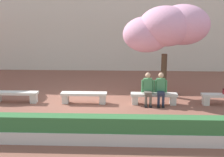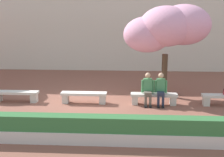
# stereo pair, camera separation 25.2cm
# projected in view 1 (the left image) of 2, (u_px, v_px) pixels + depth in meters

# --- Properties ---
(ground_plane) EXTENTS (100.00, 100.00, 0.00)m
(ground_plane) POSITION_uv_depth(u_px,v_px,m) (84.00, 103.00, 12.71)
(ground_plane) COLOR brown
(stone_bench_near_west) EXTENTS (1.86, 0.43, 0.45)m
(stone_bench_near_west) POSITION_uv_depth(u_px,v_px,m) (15.00, 95.00, 12.77)
(stone_bench_near_west) COLOR beige
(stone_bench_near_west) RESTS_ON ground
(stone_bench_center) EXTENTS (1.86, 0.43, 0.45)m
(stone_bench_center) POSITION_uv_depth(u_px,v_px,m) (84.00, 96.00, 12.65)
(stone_bench_center) COLOR beige
(stone_bench_center) RESTS_ON ground
(stone_bench_near_east) EXTENTS (1.86, 0.43, 0.45)m
(stone_bench_near_east) POSITION_uv_depth(u_px,v_px,m) (154.00, 97.00, 12.53)
(stone_bench_near_east) COLOR beige
(stone_bench_near_east) RESTS_ON ground
(person_seated_left) EXTENTS (0.51, 0.68, 1.29)m
(person_seated_left) POSITION_uv_depth(u_px,v_px,m) (148.00, 88.00, 12.41)
(person_seated_left) COLOR black
(person_seated_left) RESTS_ON ground
(person_seated_right) EXTENTS (0.51, 0.69, 1.29)m
(person_seated_right) POSITION_uv_depth(u_px,v_px,m) (161.00, 88.00, 12.38)
(person_seated_right) COLOR black
(person_seated_right) RESTS_ON ground
(cherry_tree_main) EXTENTS (3.76, 2.63, 3.98)m
(cherry_tree_main) POSITION_uv_depth(u_px,v_px,m) (167.00, 28.00, 13.38)
(cherry_tree_main) COLOR #473323
(cherry_tree_main) RESTS_ON ground
(planter_hedge_foreground) EXTENTS (15.54, 0.50, 0.80)m
(planter_hedge_foreground) POSITION_uv_depth(u_px,v_px,m) (66.00, 129.00, 8.84)
(planter_hedge_foreground) COLOR beige
(planter_hedge_foreground) RESTS_ON ground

